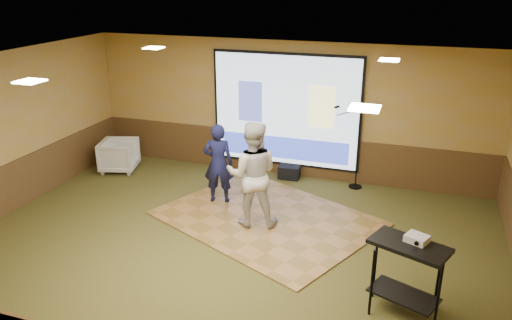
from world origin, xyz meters
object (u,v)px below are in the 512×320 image
(dance_floor, at_px, (267,218))
(banquet_chair, at_px, (119,155))
(projector, at_px, (417,238))
(mic_stand, at_px, (354,165))
(projector_screen, at_px, (285,112))
(av_table, at_px, (407,264))
(duffel_bag, at_px, (289,172))
(player_right, at_px, (252,174))
(player_left, at_px, (218,163))

(dance_floor, xyz_separation_m, banquet_chair, (-3.98, 1.27, 0.35))
(banquet_chair, bearing_deg, projector, -131.43)
(mic_stand, xyz_separation_m, banquet_chair, (-5.28, -0.75, -0.13))
(projector_screen, relative_size, av_table, 3.18)
(projector, relative_size, banquet_chair, 0.34)
(dance_floor, height_order, duffel_bag, duffel_bag)
(projector_screen, bearing_deg, player_right, -87.77)
(dance_floor, distance_m, av_table, 3.32)
(projector, height_order, duffel_bag, projector)
(projector_screen, bearing_deg, banquet_chair, -165.37)
(player_right, relative_size, banquet_chair, 2.40)
(dance_floor, distance_m, player_right, 1.04)
(projector_screen, height_order, duffel_bag, projector_screen)
(projector, bearing_deg, mic_stand, 132.77)
(duffel_bag, bearing_deg, player_left, -121.77)
(projector_screen, relative_size, player_left, 2.07)
(player_left, relative_size, mic_stand, 0.90)
(projector_screen, distance_m, av_table, 5.15)
(dance_floor, bearing_deg, projector_screen, 97.33)
(projector, xyz_separation_m, mic_stand, (-1.33, 3.93, -0.60))
(player_right, bearing_deg, dance_floor, -138.49)
(dance_floor, bearing_deg, banquet_chair, 162.26)
(player_right, distance_m, projector, 3.26)
(projector, bearing_deg, projector_screen, 149.25)
(projector, bearing_deg, player_left, 172.42)
(av_table, relative_size, banquet_chair, 1.30)
(av_table, xyz_separation_m, banquet_chair, (-6.53, 3.27, -0.38))
(av_table, bearing_deg, player_left, 146.74)
(projector_screen, height_order, projector, projector_screen)
(projector, distance_m, mic_stand, 4.19)
(dance_floor, distance_m, projector, 3.42)
(player_left, xyz_separation_m, banquet_chair, (-2.84, 0.86, -0.46))
(player_right, bearing_deg, player_left, -50.88)
(player_left, distance_m, projector, 4.43)
(mic_stand, relative_size, duffel_bag, 3.83)
(player_left, distance_m, duffel_bag, 2.04)
(dance_floor, height_order, player_left, player_left)
(mic_stand, bearing_deg, player_left, -129.71)
(player_left, xyz_separation_m, av_table, (3.68, -2.41, -0.08))
(mic_stand, bearing_deg, player_right, -106.09)
(projector, height_order, mic_stand, mic_stand)
(av_table, relative_size, mic_stand, 0.59)
(player_right, distance_m, mic_stand, 2.79)
(mic_stand, bearing_deg, av_table, -55.89)
(projector_screen, xyz_separation_m, banquet_chair, (-3.69, -0.96, -1.11))
(projector_screen, bearing_deg, player_left, -114.87)
(player_right, height_order, banquet_chair, player_right)
(av_table, height_order, mic_stand, mic_stand)
(dance_floor, relative_size, duffel_bag, 8.05)
(dance_floor, relative_size, mic_stand, 2.10)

